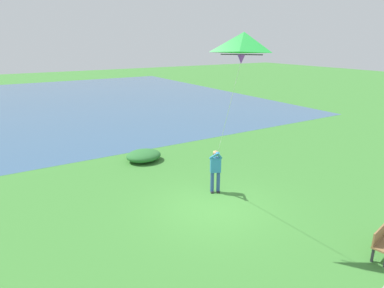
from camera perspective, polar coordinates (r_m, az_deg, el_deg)
ground_plane at (r=12.14m, az=3.79°, el=-10.94°), size 120.00×120.00×0.00m
lake_water at (r=34.63m, az=-27.70°, el=5.81°), size 36.00×44.00×0.01m
person_kite_flyer at (r=12.90m, az=4.07°, el=-4.06°), size 0.63×0.51×1.83m
flying_kite at (r=8.69m, az=8.70°, el=15.79°), size 3.32×1.80×4.16m
lakeside_shrub at (r=16.69m, az=-8.29°, el=-1.98°), size 1.50×1.74×0.55m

